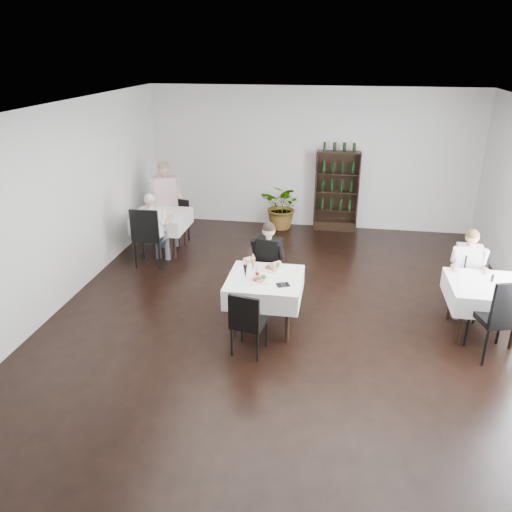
% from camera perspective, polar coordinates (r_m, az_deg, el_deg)
% --- Properties ---
extents(room_shell, '(9.00, 9.00, 9.00)m').
position_cam_1_polar(room_shell, '(6.64, 3.63, 3.05)').
color(room_shell, black).
rests_on(room_shell, ground).
extents(wine_shelf, '(0.90, 0.28, 1.75)m').
position_cam_1_polar(wine_shelf, '(10.92, 9.19, 7.22)').
color(wine_shelf, black).
rests_on(wine_shelf, ground).
extents(main_table, '(1.03, 1.03, 0.77)m').
position_cam_1_polar(main_table, '(7.02, 1.02, -3.56)').
color(main_table, black).
rests_on(main_table, ground).
extents(left_table, '(0.98, 0.98, 0.77)m').
position_cam_1_polar(left_table, '(9.84, -10.71, 3.97)').
color(left_table, black).
rests_on(left_table, ground).
extents(right_table, '(0.98, 0.98, 0.77)m').
position_cam_1_polar(right_table, '(7.52, 24.67, -3.94)').
color(right_table, black).
rests_on(right_table, ground).
extents(potted_tree, '(1.12, 1.05, 1.01)m').
position_cam_1_polar(potted_tree, '(10.97, 3.13, 5.70)').
color(potted_tree, '#235D1F').
rests_on(potted_tree, ground).
extents(main_chair_far, '(0.42, 0.43, 0.87)m').
position_cam_1_polar(main_chair_far, '(7.72, 1.26, -1.99)').
color(main_chair_far, black).
rests_on(main_chair_far, ground).
extents(main_chair_near, '(0.48, 0.48, 0.90)m').
position_cam_1_polar(main_chair_near, '(6.43, -1.02, -7.31)').
color(main_chair_near, black).
rests_on(main_chair_near, ground).
extents(left_chair_far, '(0.50, 0.51, 0.87)m').
position_cam_1_polar(left_chair_far, '(10.34, -8.88, 4.32)').
color(left_chair_far, black).
rests_on(left_chair_far, ground).
extents(left_chair_near, '(0.53, 0.54, 1.12)m').
position_cam_1_polar(left_chair_near, '(9.18, -12.26, 2.56)').
color(left_chair_near, black).
rests_on(left_chair_near, ground).
extents(right_chair_far, '(0.56, 0.57, 0.93)m').
position_cam_1_polar(right_chair_far, '(8.09, 24.06, -2.66)').
color(right_chair_far, black).
rests_on(right_chair_far, ground).
extents(right_chair_near, '(0.65, 0.66, 1.15)m').
position_cam_1_polar(right_chair_near, '(7.00, 26.36, -5.94)').
color(right_chair_near, black).
rests_on(right_chair_near, ground).
extents(diner_main, '(0.57, 0.60, 1.36)m').
position_cam_1_polar(diner_main, '(7.50, 1.24, -0.38)').
color(diner_main, '#404148').
rests_on(diner_main, ground).
extents(diner_left_far, '(0.73, 0.77, 1.66)m').
position_cam_1_polar(diner_left_far, '(10.24, -10.25, 6.75)').
color(diner_left_far, '#404148').
rests_on(diner_left_far, ground).
extents(diner_left_near, '(0.55, 0.57, 1.37)m').
position_cam_1_polar(diner_left_near, '(9.17, -11.66, 3.64)').
color(diner_left_near, '#404148').
rests_on(diner_left_near, ground).
extents(diner_right_far, '(0.51, 0.52, 1.31)m').
position_cam_1_polar(diner_right_far, '(7.97, 23.07, -1.06)').
color(diner_right_far, '#404148').
rests_on(diner_right_far, ground).
extents(plate_far, '(0.37, 0.37, 0.09)m').
position_cam_1_polar(plate_far, '(7.20, 1.94, -1.37)').
color(plate_far, white).
rests_on(plate_far, main_table).
extents(plate_near, '(0.30, 0.30, 0.08)m').
position_cam_1_polar(plate_near, '(6.84, 0.42, -2.75)').
color(plate_near, white).
rests_on(plate_near, main_table).
extents(pilsner_dark, '(0.06, 0.06, 0.26)m').
position_cam_1_polar(pilsner_dark, '(6.89, -1.24, -1.79)').
color(pilsner_dark, black).
rests_on(pilsner_dark, main_table).
extents(pilsner_lager, '(0.07, 0.07, 0.29)m').
position_cam_1_polar(pilsner_lager, '(7.03, -0.34, -1.08)').
color(pilsner_lager, gold).
rests_on(pilsner_lager, main_table).
extents(coke_bottle, '(0.06, 0.06, 0.22)m').
position_cam_1_polar(coke_bottle, '(6.91, 0.15, -1.87)').
color(coke_bottle, silver).
rests_on(coke_bottle, main_table).
extents(napkin_cutlery, '(0.21, 0.19, 0.02)m').
position_cam_1_polar(napkin_cutlery, '(6.75, 3.10, -3.29)').
color(napkin_cutlery, black).
rests_on(napkin_cutlery, main_table).
extents(pepper_mill, '(0.05, 0.05, 0.10)m').
position_cam_1_polar(pepper_mill, '(7.55, 25.41, -2.29)').
color(pepper_mill, black).
rests_on(pepper_mill, right_table).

